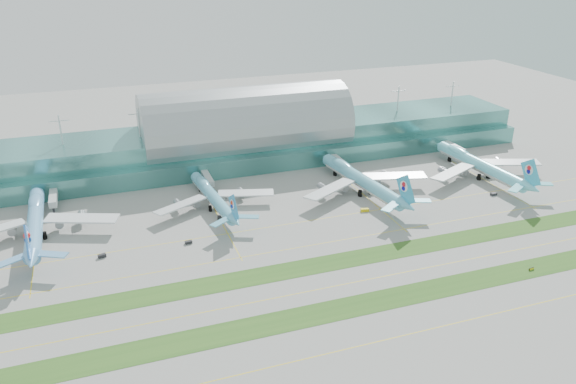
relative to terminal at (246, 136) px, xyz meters
name	(u,v)px	position (x,y,z in m)	size (l,w,h in m)	color
ground	(334,265)	(-0.01, -128.79, -14.23)	(700.00, 700.00, 0.00)	gray
terminal	(246,136)	(0.00, 0.00, 0.00)	(340.00, 69.10, 36.00)	#3D7A75
grass_strip_near	(366,304)	(-0.01, -156.79, -14.19)	(420.00, 12.00, 0.08)	#2D591E
grass_strip_far	(332,263)	(-0.01, -126.79, -14.19)	(420.00, 12.00, 0.08)	#2D591E
taxiline_a	(393,338)	(-0.01, -176.79, -14.22)	(420.00, 0.35, 0.01)	yellow
taxiline_b	(349,283)	(-0.01, -142.79, -14.22)	(420.00, 0.35, 0.01)	yellow
taxiline_c	(317,244)	(-0.01, -110.79, -14.22)	(420.00, 0.35, 0.01)	yellow
taxiline_d	(299,222)	(-0.01, -88.79, -14.22)	(420.00, 0.35, 0.01)	yellow
airliner_a	(35,221)	(-112.46, -62.74, -7.41)	(70.79, 80.27, 22.11)	#62A3D7
airliner_b	(213,196)	(-33.48, -59.33, -8.42)	(60.01, 68.47, 18.84)	#5CAFCC
airliner_c	(361,179)	(42.04, -66.25, -7.27)	(71.65, 81.90, 22.55)	#5DB5CD
airliner_d	(479,164)	(112.89, -67.99, -7.33)	(71.49, 81.24, 22.36)	#67D3E3
gse_a	(33,259)	(-112.82, -86.17, -13.38)	(4.07, 1.86, 1.70)	#CA8E0B
gse_b	(102,256)	(-86.54, -92.10, -13.51)	(3.16, 1.49, 1.44)	black
gse_c	(189,242)	(-51.28, -92.10, -13.61)	(2.96, 1.51, 1.24)	black
gse_d	(222,218)	(-32.65, -73.80, -13.43)	(3.79, 1.99, 1.60)	black
gse_e	(365,210)	(33.74, -88.23, -13.50)	(3.78, 1.64, 1.45)	#D7BF0C
gse_f	(398,197)	(55.96, -80.37, -13.38)	(3.95, 1.65, 1.70)	black
gse_g	(494,194)	(104.29, -92.64, -13.58)	(3.13, 1.91, 1.30)	black
gse_h	(515,184)	(123.32, -85.59, -13.47)	(3.28, 1.67, 1.52)	black
taxiway_sign_east	(531,269)	(71.40, -157.73, -13.70)	(2.51, 0.55, 1.06)	black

